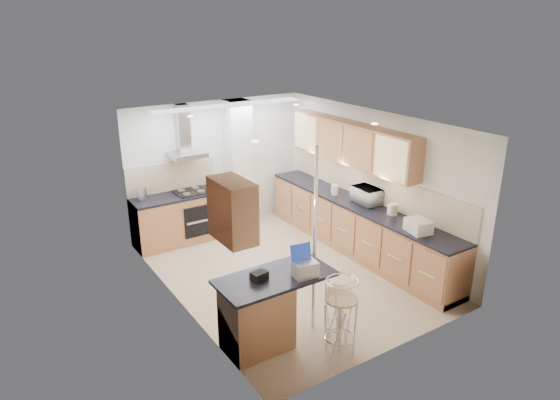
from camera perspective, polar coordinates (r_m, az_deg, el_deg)
ground at (r=8.26m, az=0.67°, el=-8.30°), size 4.80×4.80×0.00m
room_shell at (r=8.12m, az=1.15°, el=3.00°), size 3.64×4.84×2.51m
right_counter at (r=8.90m, az=8.76°, el=-3.09°), size 0.63×4.40×0.92m
back_counter at (r=9.37m, az=-11.36°, el=-2.03°), size 1.70×0.63×0.92m
peninsula at (r=6.44m, az=-0.54°, el=-12.32°), size 1.47×0.72×0.94m
microwave at (r=8.68m, az=9.91°, el=0.51°), size 0.37×0.53×0.28m
laptop at (r=6.16m, az=2.88°, el=-7.89°), size 0.31×0.25×0.20m
bag at (r=6.10m, az=-2.40°, el=-8.66°), size 0.22×0.17×0.11m
bar_stool_near at (r=6.24m, az=6.94°, el=-13.19°), size 0.45×0.45×1.04m
bar_stool_end at (r=6.53m, az=6.69°, el=-12.27°), size 0.49×0.49×0.90m
jar_a at (r=9.05m, az=6.30°, el=1.17°), size 0.16×0.16×0.18m
jar_b at (r=9.17m, az=6.20°, el=1.28°), size 0.12×0.12×0.14m
jar_c at (r=8.28m, az=12.83°, el=-1.06°), size 0.15×0.15×0.18m
jar_d at (r=8.29m, az=12.51°, el=-1.10°), size 0.10×0.10×0.15m
bread_bin at (r=7.71m, az=15.53°, el=-2.88°), size 0.36×0.42×0.19m
kettle at (r=9.04m, az=-15.49°, el=0.69°), size 0.16×0.16×0.23m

